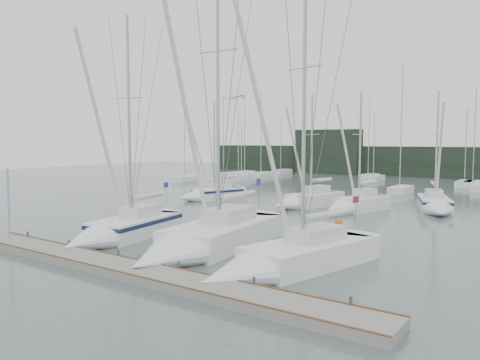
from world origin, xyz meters
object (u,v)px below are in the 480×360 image
at_px(sailboat_near_right, 278,262).
at_px(buoy_a, 247,222).
at_px(sailboat_mid_a, 207,194).
at_px(sailboat_mid_c, 352,205).
at_px(buoy_b, 338,223).
at_px(buoy_c, 231,210).
at_px(sailboat_mid_d, 436,206).
at_px(sailboat_near_left, 117,231).
at_px(sailboat_mid_b, 303,201).
at_px(sailboat_near_center, 198,243).
at_px(dock_banner, 9,196).

distance_m(sailboat_near_right, buoy_a, 13.40).
xyz_separation_m(sailboat_mid_a, sailboat_mid_c, (15.05, 0.98, -0.00)).
xyz_separation_m(buoy_b, buoy_c, (-10.15, 0.42, 0.00)).
relative_size(sailboat_mid_d, buoy_a, 20.26).
bearing_deg(buoy_b, sailboat_mid_d, 63.48).
height_order(buoy_a, buoy_b, buoy_b).
xyz_separation_m(sailboat_near_left, sailboat_near_right, (11.50, -0.44, -0.03)).
height_order(sailboat_near_right, sailboat_mid_d, sailboat_near_right).
distance_m(sailboat_near_right, buoy_b, 14.30).
bearing_deg(sailboat_near_right, sailboat_near_left, -167.80).
distance_m(sailboat_mid_a, sailboat_mid_d, 21.49).
relative_size(sailboat_mid_a, sailboat_mid_b, 0.98).
height_order(sailboat_mid_a, buoy_b, sailboat_mid_a).
xyz_separation_m(sailboat_mid_d, buoy_c, (-14.87, -9.04, -0.55)).
bearing_deg(buoy_b, sailboat_near_right, -77.63).
bearing_deg(sailboat_mid_c, sailboat_mid_d, 47.91).
distance_m(sailboat_near_left, sailboat_near_right, 11.51).
distance_m(sailboat_near_right, sailboat_mid_c, 20.09).
xyz_separation_m(sailboat_mid_b, buoy_a, (0.21, -9.36, -0.55)).
bearing_deg(sailboat_near_right, sailboat_mid_d, 100.35).
distance_m(sailboat_near_center, buoy_b, 13.50).
distance_m(sailboat_near_left, sailboat_mid_c, 20.51).
bearing_deg(sailboat_mid_b, dock_banner, -91.93).
xyz_separation_m(sailboat_mid_a, buoy_a, (10.62, -8.46, -0.56)).
xyz_separation_m(sailboat_near_center, buoy_c, (-7.87, 13.70, -0.63)).
xyz_separation_m(sailboat_mid_d, buoy_b, (-4.72, -9.46, -0.55)).
relative_size(buoy_a, dock_banner, 0.13).
xyz_separation_m(sailboat_mid_d, dock_banner, (-17.32, -27.31, 2.30)).
xyz_separation_m(sailboat_near_center, sailboat_mid_b, (-3.55, 18.88, -0.08)).
height_order(sailboat_near_right, sailboat_mid_c, sailboat_near_right).
xyz_separation_m(sailboat_near_right, sailboat_mid_d, (1.66, 23.41, -0.01)).
xyz_separation_m(sailboat_near_left, buoy_c, (-1.71, 13.93, -0.59)).
xyz_separation_m(sailboat_near_center, buoy_b, (2.28, 13.29, -0.63)).
bearing_deg(buoy_a, buoy_c, 137.32).
relative_size(sailboat_near_right, buoy_c, 27.41).
relative_size(sailboat_mid_c, buoy_c, 18.76).
bearing_deg(sailboat_mid_a, sailboat_near_center, -32.40).
bearing_deg(sailboat_mid_c, sailboat_mid_b, -163.71).
relative_size(sailboat_near_center, buoy_c, 32.15).
bearing_deg(buoy_a, sailboat_mid_c, 64.87).
xyz_separation_m(buoy_a, buoy_c, (-4.53, 4.18, 0.00)).
distance_m(sailboat_mid_a, buoy_a, 13.59).
relative_size(sailboat_mid_a, sailboat_mid_d, 0.97).
bearing_deg(buoy_b, sailboat_mid_c, 101.87).
bearing_deg(sailboat_near_left, sailboat_near_right, -11.63).
bearing_deg(sailboat_near_right, sailboat_near_center, -172.71).
bearing_deg(sailboat_near_center, sailboat_near_right, -12.85).
distance_m(sailboat_near_center, sailboat_near_right, 5.38).
xyz_separation_m(sailboat_near_right, buoy_b, (-3.06, 13.95, -0.56)).
distance_m(sailboat_near_left, dock_banner, 6.42).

